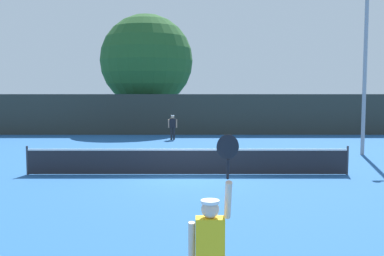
{
  "coord_description": "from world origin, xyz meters",
  "views": [
    {
      "loc": [
        0.17,
        -16.23,
        3.1
      ],
      "look_at": [
        0.12,
        4.28,
        1.37
      ],
      "focal_mm": 41.6,
      "sensor_mm": 36.0,
      "label": 1
    }
  ],
  "objects_px": {
    "light_pole": "(367,57)",
    "large_tree": "(148,61)",
    "tennis_ball": "(164,173)",
    "player_serving": "(212,242)",
    "player_receiving": "(174,125)",
    "parked_car_near": "(215,118)"
  },
  "relations": [
    {
      "from": "player_receiving",
      "to": "player_serving",
      "type": "bearing_deg",
      "value": 93.77
    },
    {
      "from": "player_serving",
      "to": "large_tree",
      "type": "relative_size",
      "value": 0.28
    },
    {
      "from": "parked_car_near",
      "to": "player_receiving",
      "type": "bearing_deg",
      "value": -114.08
    },
    {
      "from": "light_pole",
      "to": "large_tree",
      "type": "bearing_deg",
      "value": 130.66
    },
    {
      "from": "tennis_ball",
      "to": "large_tree",
      "type": "relative_size",
      "value": 0.01
    },
    {
      "from": "light_pole",
      "to": "parked_car_near",
      "type": "bearing_deg",
      "value": 111.12
    },
    {
      "from": "tennis_ball",
      "to": "light_pole",
      "type": "height_order",
      "value": "light_pole"
    },
    {
      "from": "player_receiving",
      "to": "parked_car_near",
      "type": "xyz_separation_m",
      "value": [
        3.07,
        9.96,
        -0.17
      ]
    },
    {
      "from": "player_serving",
      "to": "large_tree",
      "type": "xyz_separation_m",
      "value": [
        -3.81,
        29.44,
        4.32
      ]
    },
    {
      "from": "player_serving",
      "to": "large_tree",
      "type": "distance_m",
      "value": 30.0
    },
    {
      "from": "player_serving",
      "to": "parked_car_near",
      "type": "distance_m",
      "value": 32.32
    },
    {
      "from": "light_pole",
      "to": "player_receiving",
      "type": "bearing_deg",
      "value": 145.0
    },
    {
      "from": "light_pole",
      "to": "large_tree",
      "type": "xyz_separation_m",
      "value": [
        -11.83,
        13.77,
        0.71
      ]
    },
    {
      "from": "player_receiving",
      "to": "light_pole",
      "type": "distance_m",
      "value": 12.18
    },
    {
      "from": "player_serving",
      "to": "parked_car_near",
      "type": "height_order",
      "value": "player_serving"
    },
    {
      "from": "parked_car_near",
      "to": "large_tree",
      "type": "bearing_deg",
      "value": -159.27
    },
    {
      "from": "light_pole",
      "to": "large_tree",
      "type": "height_order",
      "value": "large_tree"
    },
    {
      "from": "large_tree",
      "to": "parked_car_near",
      "type": "relative_size",
      "value": 2.06
    },
    {
      "from": "player_receiving",
      "to": "tennis_ball",
      "type": "xyz_separation_m",
      "value": [
        0.15,
        -11.52,
        -0.91
      ]
    },
    {
      "from": "tennis_ball",
      "to": "large_tree",
      "type": "bearing_deg",
      "value": 97.59
    },
    {
      "from": "player_receiving",
      "to": "tennis_ball",
      "type": "height_order",
      "value": "player_receiving"
    },
    {
      "from": "large_tree",
      "to": "tennis_ball",
      "type": "bearing_deg",
      "value": -82.41
    }
  ]
}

